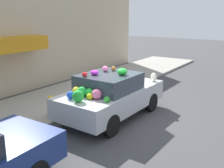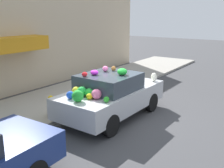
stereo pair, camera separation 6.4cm
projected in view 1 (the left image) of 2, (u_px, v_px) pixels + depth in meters
The scene contains 5 objects.
ground_plane at pixel (113, 116), 8.75m from camera, with size 60.00×60.00×0.00m, color #424244.
sidewalk_curb at pixel (56, 100), 10.21m from camera, with size 24.00×3.20×0.11m.
building_facade at pixel (14, 35), 10.77m from camera, with size 18.00×1.20×5.01m.
fire_hydrant at pixel (51, 106), 8.36m from camera, with size 0.20×0.20×0.70m.
art_car at pixel (111, 94), 8.53m from camera, with size 3.96×1.89×1.69m.
Camera 1 is at (-6.76, -4.59, 3.30)m, focal length 42.00 mm.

